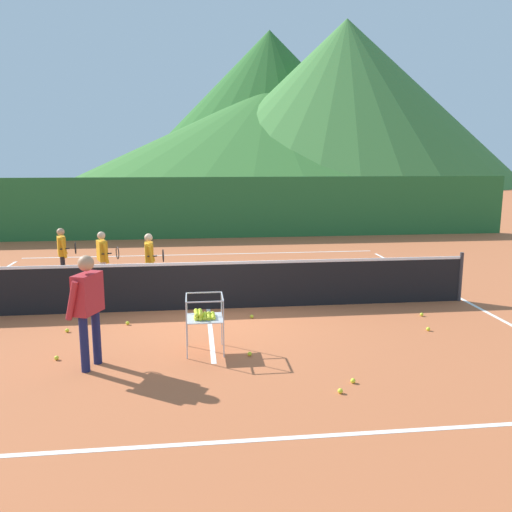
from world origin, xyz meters
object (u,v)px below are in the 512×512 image
tennis_ball_8 (67,330)px  student_0 (62,250)px  tennis_ball_1 (250,354)px  tennis_ball_9 (252,316)px  ball_cart (203,316)px  tennis_ball_2 (128,323)px  student_1 (103,255)px  student_2 (150,257)px  tennis_ball_5 (428,329)px  tennis_ball_6 (57,358)px  tennis_ball_4 (422,314)px  instructor (88,301)px  tennis_net (208,285)px  tennis_ball_7 (353,381)px  tennis_ball_3 (340,391)px

tennis_ball_8 → student_0: bearing=103.6°
tennis_ball_1 → tennis_ball_9: size_ratio=1.00×
ball_cart → tennis_ball_2: ball_cart is taller
student_1 → tennis_ball_9: (3.17, -2.70, -0.78)m
student_2 → tennis_ball_5: 6.19m
tennis_ball_5 → tennis_ball_6: 6.24m
student_0 → tennis_ball_4: size_ratio=19.65×
tennis_ball_5 → tennis_ball_9: 3.22m
student_2 → tennis_ball_2: bearing=-95.6°
instructor → student_0: (-1.68, 5.61, -0.20)m
tennis_ball_1 → tennis_ball_2: same height
instructor → student_2: 4.44m
student_1 → student_2: (1.10, -0.39, -0.01)m
tennis_net → instructor: 3.37m
tennis_net → tennis_ball_1: 2.75m
tennis_ball_5 → tennis_ball_7: same height
student_2 → tennis_ball_7: student_2 is taller
tennis_net → tennis_ball_9: tennis_net is taller
student_2 → tennis_ball_3: student_2 is taller
student_2 → tennis_ball_6: size_ratio=19.70×
tennis_ball_3 → tennis_ball_5: (2.24, 2.26, 0.00)m
tennis_ball_3 → student_2: bearing=116.7°
ball_cart → tennis_ball_6: (-2.23, -0.10, -0.56)m
tennis_ball_3 → tennis_ball_7: 0.39m
student_2 → tennis_ball_8: bearing=-114.4°
tennis_net → student_0: student_0 is taller
instructor → tennis_ball_9: 3.47m
ball_cart → tennis_ball_8: bearing=152.8°
tennis_ball_5 → student_1: bearing=148.4°
ball_cart → tennis_net: bearing=86.8°
student_1 → tennis_ball_9: bearing=-40.4°
tennis_ball_7 → tennis_ball_8: same height
student_1 → tennis_ball_7: size_ratio=19.84×
student_2 → tennis_ball_7: bearing=-60.0°
tennis_net → tennis_ball_8: 2.80m
tennis_ball_6 → tennis_ball_9: (3.18, 1.75, 0.00)m
instructor → student_1: bearing=96.9°
tennis_net → tennis_ball_5: 4.28m
student_0 → tennis_net: bearing=-39.0°
student_2 → tennis_ball_4: (5.36, -2.58, -0.77)m
tennis_ball_4 → student_0: bearing=153.4°
ball_cart → tennis_ball_8: ball_cart is taller
tennis_net → tennis_ball_8: bearing=-155.3°
instructor → tennis_ball_2: instructor is taller
student_1 → tennis_ball_1: student_1 is taller
tennis_net → tennis_ball_1: (0.56, -2.65, -0.47)m
tennis_net → tennis_ball_6: bearing=-133.8°
tennis_ball_2 → tennis_ball_3: bearing=-46.3°
instructor → tennis_ball_5: (5.62, 0.98, -0.97)m
tennis_net → tennis_ball_6: tennis_net is taller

